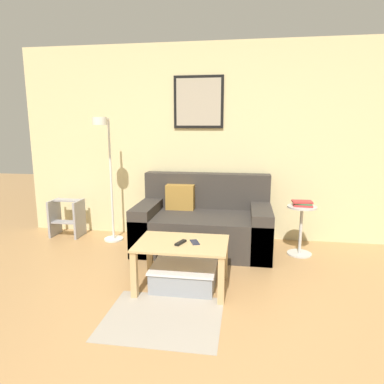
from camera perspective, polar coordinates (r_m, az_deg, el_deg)
The scene contains 11 objects.
wall_back at distance 4.57m, azimuth 5.74°, elevation 8.15°, with size 5.60×0.09×2.55m.
area_rug at distance 2.92m, azimuth -4.91°, elevation -20.17°, with size 0.93×0.77×0.01m, color #A39989.
couch at distance 4.27m, azimuth 1.91°, elevation -5.38°, with size 1.62×0.94×0.90m.
coffee_table at distance 3.24m, azimuth -1.67°, elevation -9.86°, with size 0.85×0.58×0.45m.
storage_bin at distance 3.33m, azimuth -1.39°, elevation -13.87°, with size 0.61×0.45×0.21m.
floor_lamp at distance 4.42m, azimuth -14.10°, elevation 4.22°, with size 0.25×0.47×1.61m.
side_table at distance 4.23m, azimuth 17.71°, elevation -5.38°, with size 0.34×0.34×0.59m.
book_stack at distance 4.19m, azimuth 17.98°, elevation -1.83°, with size 0.24×0.21×0.06m.
remote_control at distance 3.17m, azimuth -1.92°, elevation -8.44°, with size 0.04×0.15×0.02m, color black.
cell_phone at distance 3.20m, azimuth 0.46°, elevation -8.37°, with size 0.07×0.14×0.01m, color #1E2338.
step_stool at distance 5.03m, azimuth -20.13°, elevation -3.92°, with size 0.40×0.31×0.50m.
Camera 1 is at (0.25, -1.72, 1.52)m, focal length 32.00 mm.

